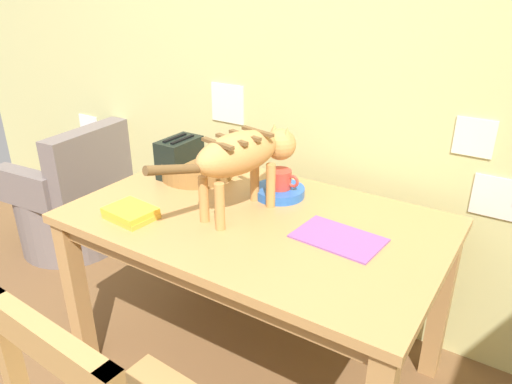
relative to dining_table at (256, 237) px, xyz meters
name	(u,v)px	position (x,y,z in m)	size (l,w,h in m)	color
wall_rear	(304,50)	(-0.13, 0.59, 0.61)	(4.90, 0.11, 2.50)	#D0CB83
dining_table	(256,237)	(0.00, 0.00, 0.00)	(1.37, 0.85, 0.73)	#B2824C
cat	(245,155)	(-0.06, 0.02, 0.31)	(0.23, 0.66, 0.32)	#C1884A
saucer_bowl	(279,192)	(-0.02, 0.21, 0.10)	(0.21, 0.21, 0.04)	blue
coffee_mug	(280,179)	(-0.02, 0.21, 0.16)	(0.13, 0.10, 0.08)	red
magazine	(338,238)	(0.33, 0.01, 0.09)	(0.29, 0.19, 0.01)	#874D9A
book_stack	(131,213)	(-0.38, -0.26, 0.11)	(0.19, 0.15, 0.04)	gold
wicker_basket	(197,167)	(-0.44, 0.19, 0.13)	(0.32, 0.32, 0.08)	olive
toaster	(180,158)	(-0.50, 0.15, 0.17)	(0.12, 0.20, 0.18)	black
wicker_armchair	(72,206)	(-1.49, 0.26, -0.37)	(0.62, 0.63, 0.78)	slate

